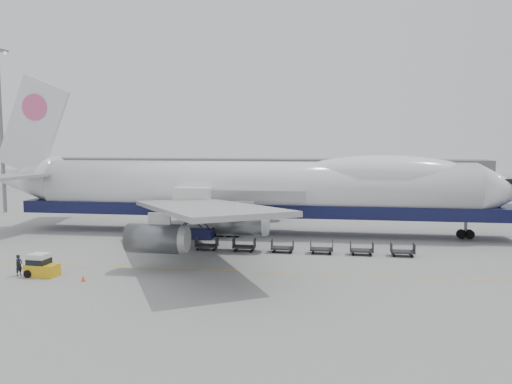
% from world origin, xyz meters
% --- Properties ---
extents(ground, '(260.00, 260.00, 0.00)m').
position_xyz_m(ground, '(0.00, 0.00, 0.00)').
color(ground, gray).
rests_on(ground, ground).
extents(apron_line, '(60.00, 0.15, 0.01)m').
position_xyz_m(apron_line, '(0.00, -6.00, 0.01)').
color(apron_line, gold).
rests_on(apron_line, ground).
extents(hangar, '(110.00, 8.00, 7.00)m').
position_xyz_m(hangar, '(-10.00, 70.00, 3.50)').
color(hangar, slate).
rests_on(hangar, ground).
extents(floodlight_mast, '(2.40, 2.40, 25.43)m').
position_xyz_m(floodlight_mast, '(-42.00, 24.00, 14.27)').
color(floodlight_mast, slate).
rests_on(floodlight_mast, ground).
extents(airliner, '(67.00, 55.30, 19.98)m').
position_xyz_m(airliner, '(0.64, 12.00, 5.62)').
color(airliner, white).
rests_on(airliner, ground).
extents(catering_truck, '(4.71, 3.36, 6.02)m').
position_xyz_m(catering_truck, '(-6.56, 7.95, 3.43)').
color(catering_truck, '#181C49').
rests_on(catering_truck, ground).
extents(baggage_tug, '(2.73, 1.60, 1.93)m').
position_xyz_m(baggage_tug, '(-15.03, -9.97, 0.86)').
color(baggage_tug, gold).
rests_on(baggage_tug, ground).
extents(ground_worker, '(0.59, 0.75, 1.82)m').
position_xyz_m(ground_worker, '(-16.91, -10.18, 0.91)').
color(ground_worker, black).
rests_on(ground_worker, ground).
extents(traffic_cone, '(0.33, 0.33, 0.49)m').
position_xyz_m(traffic_cone, '(-10.74, -10.93, 0.23)').
color(traffic_cone, '#F7520D').
rests_on(traffic_cone, ground).
extents(dolly_0, '(2.30, 1.35, 1.30)m').
position_xyz_m(dolly_0, '(-7.51, 1.90, 0.53)').
color(dolly_0, '#2D2D30').
rests_on(dolly_0, ground).
extents(dolly_1, '(2.30, 1.35, 1.30)m').
position_xyz_m(dolly_1, '(-3.52, 1.90, 0.53)').
color(dolly_1, '#2D2D30').
rests_on(dolly_1, ground).
extents(dolly_2, '(2.30, 1.35, 1.30)m').
position_xyz_m(dolly_2, '(0.47, 1.90, 0.53)').
color(dolly_2, '#2D2D30').
rests_on(dolly_2, ground).
extents(dolly_3, '(2.30, 1.35, 1.30)m').
position_xyz_m(dolly_3, '(4.47, 1.90, 0.53)').
color(dolly_3, '#2D2D30').
rests_on(dolly_3, ground).
extents(dolly_4, '(2.30, 1.35, 1.30)m').
position_xyz_m(dolly_4, '(8.46, 1.90, 0.53)').
color(dolly_4, '#2D2D30').
rests_on(dolly_4, ground).
extents(dolly_5, '(2.30, 1.35, 1.30)m').
position_xyz_m(dolly_5, '(12.45, 1.90, 0.53)').
color(dolly_5, '#2D2D30').
rests_on(dolly_5, ground).
extents(dolly_6, '(2.30, 1.35, 1.30)m').
position_xyz_m(dolly_6, '(16.44, 1.90, 0.53)').
color(dolly_6, '#2D2D30').
rests_on(dolly_6, ground).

